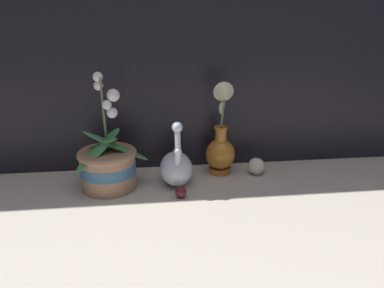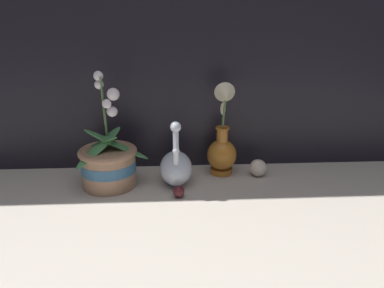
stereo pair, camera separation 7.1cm
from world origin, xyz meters
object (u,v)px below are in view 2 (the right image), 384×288
at_px(swan_figurine, 176,166).
at_px(blue_vase, 222,146).
at_px(orchid_potted_plant, 108,162).
at_px(glass_sphere, 258,168).

relative_size(swan_figurine, blue_vase, 0.71).
bearing_deg(swan_figurine, orchid_potted_plant, -178.62).
height_order(orchid_potted_plant, glass_sphere, orchid_potted_plant).
bearing_deg(swan_figurine, glass_sphere, 8.12).
bearing_deg(blue_vase, orchid_potted_plant, -169.81).
relative_size(orchid_potted_plant, glass_sphere, 6.29).
xyz_separation_m(orchid_potted_plant, blue_vase, (0.39, 0.07, 0.02)).
bearing_deg(glass_sphere, orchid_potted_plant, -174.79).
bearing_deg(glass_sphere, blue_vase, 169.77).
xyz_separation_m(swan_figurine, blue_vase, (0.16, 0.06, 0.04)).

